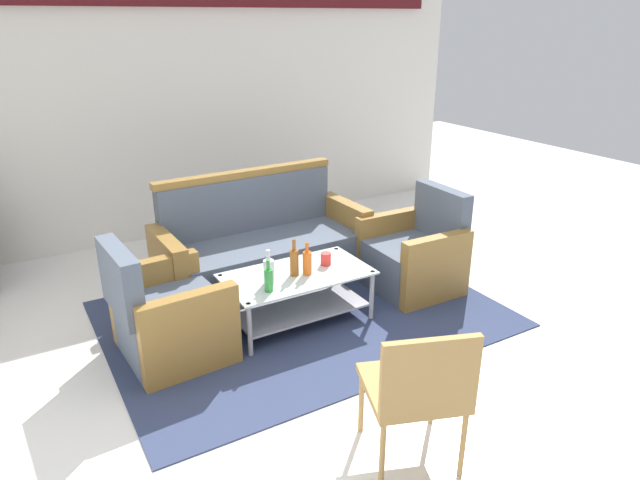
# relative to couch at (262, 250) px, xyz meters

# --- Properties ---
(ground_plane) EXTENTS (14.00, 14.00, 0.00)m
(ground_plane) POSITION_rel_couch_xyz_m (0.01, -1.39, -0.32)
(ground_plane) COLOR white
(wall_back) EXTENTS (6.52, 0.19, 2.80)m
(wall_back) POSITION_rel_couch_xyz_m (0.01, 1.66, 1.16)
(wall_back) COLOR silver
(wall_back) RESTS_ON ground
(rug) EXTENTS (2.96, 2.16, 0.01)m
(rug) POSITION_rel_couch_xyz_m (0.03, -0.68, -0.31)
(rug) COLOR #2D3856
(rug) RESTS_ON ground
(couch) EXTENTS (1.82, 0.79, 0.96)m
(couch) POSITION_rel_couch_xyz_m (0.00, 0.00, 0.00)
(couch) COLOR #4C5666
(couch) RESTS_ON rug
(armchair_left) EXTENTS (0.74, 0.80, 0.85)m
(armchair_left) POSITION_rel_couch_xyz_m (-1.04, -0.71, -0.03)
(armchair_left) COLOR #4C5666
(armchair_left) RESTS_ON rug
(armchair_right) EXTENTS (0.71, 0.77, 0.85)m
(armchair_right) POSITION_rel_couch_xyz_m (1.10, -0.73, -0.03)
(armchair_right) COLOR #4C5666
(armchair_right) RESTS_ON rug
(coffee_table) EXTENTS (1.10, 0.60, 0.40)m
(coffee_table) POSITION_rel_couch_xyz_m (-0.06, -0.76, -0.04)
(coffee_table) COLOR silver
(coffee_table) RESTS_ON rug
(bottle_brown) EXTENTS (0.07, 0.07, 0.29)m
(bottle_brown) POSITION_rel_couch_xyz_m (-0.09, -0.78, 0.20)
(bottle_brown) COLOR brown
(bottle_brown) RESTS_ON coffee_table
(bottle_orange) EXTENTS (0.07, 0.07, 0.26)m
(bottle_orange) POSITION_rel_couch_xyz_m (-0.00, -0.81, 0.19)
(bottle_orange) COLOR #D85919
(bottle_orange) RESTS_ON coffee_table
(bottle_clear) EXTENTS (0.08, 0.08, 0.26)m
(bottle_clear) POSITION_rel_couch_xyz_m (-0.32, -0.81, 0.19)
(bottle_clear) COLOR silver
(bottle_clear) RESTS_ON coffee_table
(bottle_green) EXTENTS (0.06, 0.06, 0.24)m
(bottle_green) POSITION_rel_couch_xyz_m (-0.37, -0.92, 0.18)
(bottle_green) COLOR #2D8C38
(bottle_green) RESTS_ON coffee_table
(cup) EXTENTS (0.08, 0.08, 0.10)m
(cup) POSITION_rel_couch_xyz_m (0.21, -0.73, 0.14)
(cup) COLOR red
(cup) RESTS_ON coffee_table
(wicker_chair) EXTENTS (0.62, 0.62, 0.84)m
(wicker_chair) POSITION_rel_couch_xyz_m (-0.25, -2.40, 0.18)
(wicker_chair) COLOR #AD844C
(wicker_chair) RESTS_ON ground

